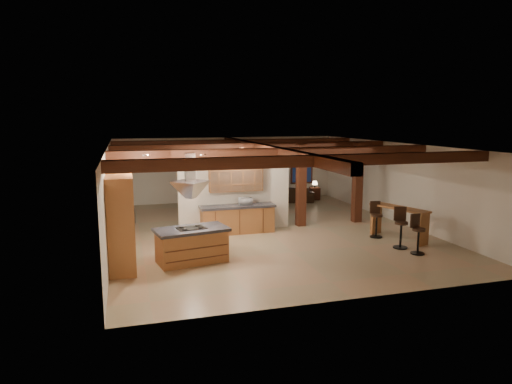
{
  "coord_description": "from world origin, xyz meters",
  "views": [
    {
      "loc": [
        -4.52,
        -14.23,
        3.82
      ],
      "look_at": [
        -0.25,
        0.5,
        1.28
      ],
      "focal_mm": 32.0,
      "sensor_mm": 36.0,
      "label": 1
    }
  ],
  "objects_px": {
    "sofa": "(287,194)",
    "kitchen_island": "(192,245)",
    "bar_counter": "(399,218)",
    "dining_table": "(229,205)"
  },
  "relations": [
    {
      "from": "kitchen_island",
      "to": "sofa",
      "type": "height_order",
      "value": "kitchen_island"
    },
    {
      "from": "sofa",
      "to": "kitchen_island",
      "type": "bearing_deg",
      "value": 66.84
    },
    {
      "from": "sofa",
      "to": "bar_counter",
      "type": "bearing_deg",
      "value": 111.93
    },
    {
      "from": "dining_table",
      "to": "sofa",
      "type": "relative_size",
      "value": 0.78
    },
    {
      "from": "sofa",
      "to": "bar_counter",
      "type": "height_order",
      "value": "bar_counter"
    },
    {
      "from": "kitchen_island",
      "to": "dining_table",
      "type": "bearing_deg",
      "value": 68.01
    },
    {
      "from": "sofa",
      "to": "bar_counter",
      "type": "xyz_separation_m",
      "value": [
        1.14,
        -7.04,
        0.36
      ]
    },
    {
      "from": "kitchen_island",
      "to": "sofa",
      "type": "xyz_separation_m",
      "value": [
        5.44,
        7.51,
        -0.13
      ]
    },
    {
      "from": "kitchen_island",
      "to": "sofa",
      "type": "distance_m",
      "value": 9.27
    },
    {
      "from": "bar_counter",
      "to": "sofa",
      "type": "bearing_deg",
      "value": 99.18
    }
  ]
}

